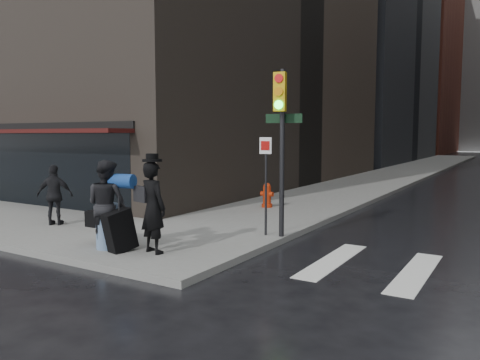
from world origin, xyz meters
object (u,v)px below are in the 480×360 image
object	(u,v)px
traffic_light	(280,130)
fire_hydrant	(267,196)
man_greycoat	(55,195)
man_jeans	(107,204)
man_overcoat	(146,211)

from	to	relation	value
traffic_light	fire_hydrant	distance (m)	5.02
man_greycoat	traffic_light	size ratio (longest dim) A/B	0.41
fire_hydrant	man_greycoat	bearing A→B (deg)	-121.00
traffic_light	man_greycoat	bearing A→B (deg)	-173.41
man_greycoat	fire_hydrant	bearing A→B (deg)	-152.24
man_jeans	traffic_light	size ratio (longest dim) A/B	0.48
man_jeans	traffic_light	bearing A→B (deg)	-134.07
man_overcoat	man_greycoat	bearing A→B (deg)	-0.75
man_overcoat	traffic_light	bearing A→B (deg)	-109.09
man_overcoat	man_jeans	bearing A→B (deg)	22.01
man_greycoat	fire_hydrant	distance (m)	6.56
man_overcoat	man_greycoat	world-z (taller)	man_overcoat
traffic_light	man_overcoat	bearing A→B (deg)	-131.72
man_overcoat	man_jeans	size ratio (longest dim) A/B	1.10
man_overcoat	traffic_light	distance (m)	3.56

